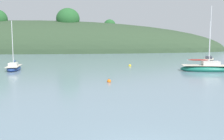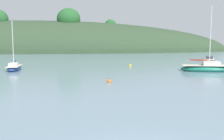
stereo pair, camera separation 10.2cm
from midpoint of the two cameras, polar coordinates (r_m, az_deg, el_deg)
name	(u,v)px [view 1 (the left image)]	position (r m, az deg, el deg)	size (l,w,h in m)	color
far_shoreline_hill	(33,51)	(103.74, -16.83, 3.91)	(150.00, 36.00, 27.43)	#2D422B
sailboat_navy_dinghy	(207,68)	(40.85, 19.78, 0.37)	(7.79, 3.91, 9.68)	#196B56
sailboat_cream_ketch	(14,68)	(42.50, -20.59, 0.45)	(2.50, 5.65, 7.59)	navy
sailboat_black_sloop	(209,61)	(56.64, 20.19, 1.94)	(4.41, 6.22, 8.44)	#232328
mooring_buoy_channel	(109,81)	(28.64, -0.76, -2.44)	(0.44, 0.44, 0.54)	orange
mooring_buoy_outer	(130,66)	(45.59, 3.84, 0.97)	(0.44, 0.44, 0.54)	yellow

